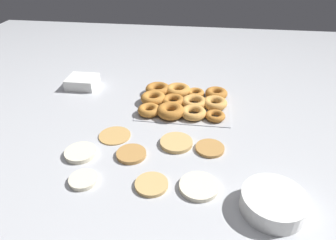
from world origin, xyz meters
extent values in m
plane|color=#B2B5BA|center=(0.00, 0.00, 0.00)|extent=(3.00, 3.00, 0.00)
cylinder|color=#B27F42|center=(0.05, 0.11, 0.01)|extent=(0.10, 0.10, 0.01)
cylinder|color=beige|center=(0.17, 0.25, 0.01)|extent=(0.09, 0.09, 0.01)
cylinder|color=tan|center=(-0.09, 0.03, 0.01)|extent=(0.12, 0.12, 0.01)
cylinder|color=#B27F42|center=(-0.21, 0.04, 0.01)|extent=(0.10, 0.10, 0.01)
cylinder|color=beige|center=(0.22, 0.13, 0.01)|extent=(0.11, 0.11, 0.02)
cylinder|color=tan|center=(-0.04, 0.24, 0.01)|extent=(0.10, 0.10, 0.01)
cylinder|color=beige|center=(-0.18, 0.23, 0.01)|extent=(0.12, 0.12, 0.01)
cylinder|color=tan|center=(0.14, 0.01, 0.00)|extent=(0.12, 0.12, 0.01)
cube|color=#ADAFB5|center=(-0.09, -0.25, 0.00)|extent=(0.38, 0.30, 0.01)
torus|color=#AD6B28|center=(-0.23, -0.34, 0.02)|extent=(0.10, 0.10, 0.03)
torus|color=#B7752D|center=(-0.13, -0.34, 0.02)|extent=(0.08, 0.08, 0.02)
torus|color=#C68438|center=(-0.05, -0.35, 0.02)|extent=(0.12, 0.12, 0.04)
torus|color=#AD6B28|center=(0.04, -0.34, 0.02)|extent=(0.11, 0.11, 0.04)
torus|color=#D19347|center=(-0.22, -0.25, 0.02)|extent=(0.10, 0.10, 0.03)
torus|color=#D19347|center=(-0.13, -0.25, 0.02)|extent=(0.11, 0.11, 0.03)
torus|color=#AD6B28|center=(-0.04, -0.25, 0.02)|extent=(0.10, 0.10, 0.03)
torus|color=#B7752D|center=(0.04, -0.26, 0.02)|extent=(0.11, 0.11, 0.03)
torus|color=#AD6B28|center=(-0.22, -0.15, 0.02)|extent=(0.08, 0.08, 0.02)
torus|color=#D19347|center=(-0.14, -0.16, 0.02)|extent=(0.10, 0.10, 0.03)
torus|color=#AD6B28|center=(-0.04, -0.16, 0.02)|extent=(0.11, 0.11, 0.04)
torus|color=#B7752D|center=(0.04, -0.16, 0.02)|extent=(0.09, 0.09, 0.03)
cylinder|color=white|center=(-0.38, 0.28, 0.03)|extent=(0.17, 0.17, 0.05)
cube|color=white|center=(0.41, -0.37, 0.01)|extent=(0.14, 0.12, 0.03)
cube|color=white|center=(0.41, -0.37, 0.04)|extent=(0.14, 0.12, 0.03)
camera|label=1|loc=(-0.17, 0.87, 0.64)|focal=32.00mm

